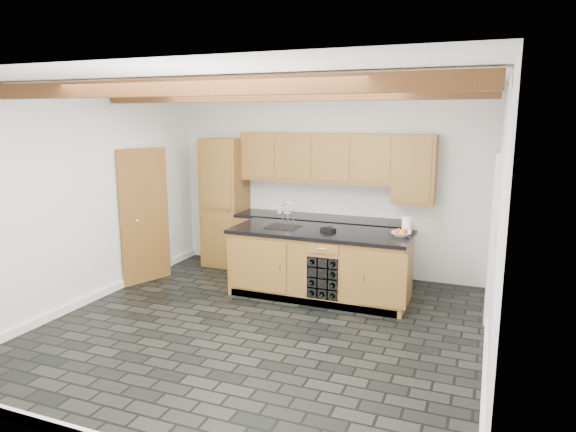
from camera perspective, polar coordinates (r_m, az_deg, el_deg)
name	(u,v)px	position (r m, az deg, el deg)	size (l,w,h in m)	color
ground	(261,327)	(6.22, -2.99, -12.21)	(5.00, 5.00, 0.00)	black
room_shell	(272,193)	(6.30, -1.82, 2.57)	(5.01, 5.00, 5.00)	white
back_cabinetry	(298,212)	(8.06, 1.15, 0.49)	(3.65, 0.62, 2.20)	olive
island	(320,264)	(7.08, 3.60, -5.29)	(2.48, 0.96, 0.93)	olive
faucet	(284,224)	(7.19, -0.45, -0.92)	(0.45, 0.40, 0.34)	black
kitchen_scale	(328,229)	(6.93, 4.48, -1.45)	(0.23, 0.18, 0.06)	black
fruit_bowl	(401,234)	(6.76, 12.46, -1.98)	(0.25, 0.25, 0.06)	white
fruit_cluster	(401,232)	(6.76, 12.47, -1.71)	(0.16, 0.17, 0.07)	red
paper_towel	(407,226)	(6.91, 13.05, -1.05)	(0.13, 0.13, 0.22)	white
mug	(279,210)	(8.17, -0.95, 0.63)	(0.11, 0.11, 0.10)	white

